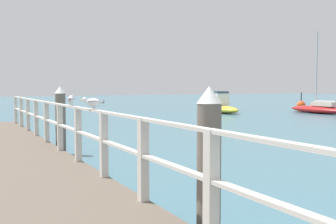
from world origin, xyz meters
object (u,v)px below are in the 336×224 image
boat_2 (319,108)px  seagull_foreground (93,102)px  boat_1 (220,105)px  seagull_background (71,99)px  channel_buoy (301,105)px  dock_piling_far (61,120)px  dock_piling_near (209,168)px

boat_2 → seagull_foreground: bearing=-146.2°
boat_1 → seagull_background: bearing=-125.6°
boat_2 → channel_buoy: 4.92m
seagull_foreground → boat_2: (20.38, 12.53, -1.28)m
boat_1 → channel_buoy: (8.38, 0.17, -0.15)m
seagull_background → boat_2: size_ratio=0.08×
dock_piling_far → channel_buoy: 25.88m
seagull_foreground → boat_2: boat_2 is taller
seagull_foreground → channel_buoy: seagull_foreground is taller
dock_piling_near → boat_2: 25.40m
seagull_foreground → seagull_background: (0.01, 1.57, 0.00)m
boat_1 → boat_2: 6.96m
dock_piling_far → seagull_foreground: (-0.39, -4.19, 0.66)m
seagull_foreground → boat_1: bearing=7.4°
dock_piling_far → channel_buoy: bearing=28.9°
dock_piling_far → seagull_foreground: dock_piling_far is taller
seagull_foreground → boat_1: size_ratio=0.08×
channel_buoy → boat_2: bearing=-122.7°
dock_piling_near → boat_2: size_ratio=0.33×
dock_piling_near → boat_2: bearing=38.1°
seagull_foreground → channel_buoy: size_ratio=0.28×
dock_piling_near → dock_piling_far: 7.31m
dock_piling_far → channel_buoy: size_ratio=1.36×
seagull_background → channel_buoy: size_ratio=0.33×
seagull_background → dock_piling_near: bearing=-65.6°
seagull_foreground → channel_buoy: (23.04, 16.67, -1.26)m
dock_piling_far → boat_1: 18.86m
seagull_foreground → boat_2: bearing=-9.4°
seagull_background → boat_1: size_ratio=0.10×
seagull_foreground → seagull_background: size_ratio=0.84×
seagull_foreground → boat_1: (14.66, 16.50, -1.11)m
seagull_background → channel_buoy: bearing=53.0°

